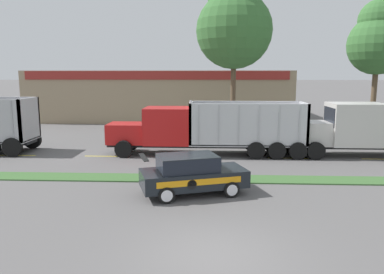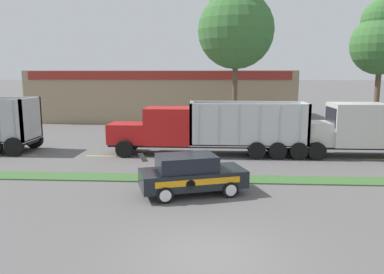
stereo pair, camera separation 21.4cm
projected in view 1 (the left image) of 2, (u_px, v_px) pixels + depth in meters
The scene contains 13 objects.
ground_plane at pixel (213, 255), 10.09m from camera, with size 600.00×600.00×0.00m, color #5B5959.
grass_verge at pixel (211, 179), 17.35m from camera, with size 120.00×1.31×0.06m, color #3D6633.
centre_line_2 at pixel (16, 155), 22.48m from camera, with size 2.40×0.14×0.01m, color yellow.
centre_line_3 at pixel (105, 156), 22.23m from camera, with size 2.40×0.14×0.01m, color yellow.
centre_line_4 at pixel (195, 157), 21.98m from camera, with size 2.40×0.14×0.01m, color yellow.
centre_line_5 at pixel (288, 158), 21.73m from camera, with size 2.40×0.14×0.01m, color yellow.
centre_line_6 at pixel (383, 159), 21.48m from camera, with size 2.40×0.14×0.01m, color yellow.
dump_truck_lead at pixel (371, 129), 22.06m from camera, with size 11.10×2.58×3.55m.
dump_truck_trail at pixel (191, 130), 22.57m from camera, with size 11.84×2.59×3.35m.
rally_car at pixel (192, 174), 15.12m from camera, with size 4.56×3.01×1.66m.
store_building_backdrop at pixel (163, 94), 41.62m from camera, with size 26.51×12.10×5.15m.
tree_behind_left at pixel (378, 39), 33.75m from camera, with size 5.37×5.37×11.46m.
tree_behind_centre at pixel (234, 23), 27.54m from camera, with size 5.65×5.65×12.24m.
Camera 1 is at (-0.11, -9.43, 4.83)m, focal length 35.00 mm.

